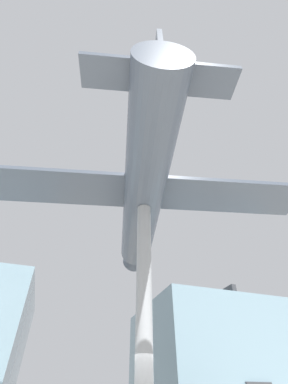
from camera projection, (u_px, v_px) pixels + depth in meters
The scene contains 3 objects.
glass_pavilion_right at pixel (211, 361), 19.97m from camera, with size 10.40×10.17×8.23m.
support_pylon_central at pixel (144, 304), 8.62m from camera, with size 0.56×0.56×7.90m.
suspended_airplane at pixel (143, 196), 11.94m from camera, with size 14.80×13.78×3.30m.
Camera 1 is at (-2.85, -8.59, 1.41)m, focal length 24.00 mm.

